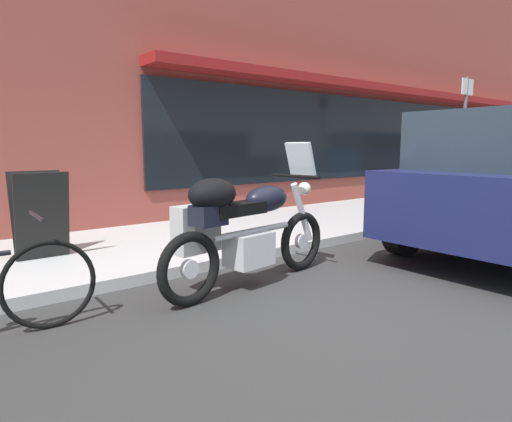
{
  "coord_description": "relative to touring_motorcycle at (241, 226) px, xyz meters",
  "views": [
    {
      "loc": [
        -3.03,
        -2.67,
        1.36
      ],
      "look_at": [
        -0.28,
        0.81,
        0.7
      ],
      "focal_mm": 30.68,
      "sensor_mm": 36.0,
      "label": 1
    }
  ],
  "objects": [
    {
      "name": "sidewalk_curb",
      "position": [
        9.61,
        1.97,
        -0.55
      ],
      "size": [
        30.0,
        2.63,
        0.12
      ],
      "color": "#B4B4B4",
      "rests_on": "ground_plane"
    },
    {
      "name": "parking_sign_pole",
      "position": [
        6.66,
        1.25,
        1.06
      ],
      "size": [
        0.44,
        0.07,
        2.63
      ],
      "color": "#59595B",
      "rests_on": "sidewalk_curb"
    },
    {
      "name": "touring_motorcycle",
      "position": [
        0.0,
        0.0,
        0.0
      ],
      "size": [
        2.17,
        0.65,
        1.4
      ],
      "color": "black",
      "rests_on": "ground_plane"
    },
    {
      "name": "sandwich_board_sign",
      "position": [
        -1.33,
        1.94,
        -0.0
      ],
      "size": [
        0.55,
        0.42,
        0.96
      ],
      "color": "black",
      "rests_on": "sidewalk_curb"
    },
    {
      "name": "ground_plane",
      "position": [
        0.61,
        -0.63,
        -0.61
      ],
      "size": [
        80.0,
        80.0,
        0.0
      ],
      "primitive_type": "plane",
      "color": "#313131"
    },
    {
      "name": "storefront_building",
      "position": [
        9.59,
        3.45,
        2.94
      ],
      "size": [
        25.96,
        0.9,
        7.26
      ],
      "color": "brown",
      "rests_on": "ground_plane"
    }
  ]
}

